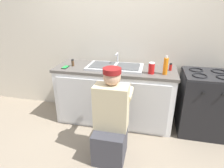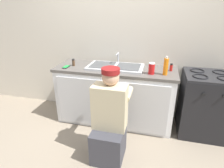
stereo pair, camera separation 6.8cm
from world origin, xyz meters
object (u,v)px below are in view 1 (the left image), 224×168
at_px(cell_phone, 65,67).
at_px(spice_bottle_red, 171,67).
at_px(sink_double_basin, 115,67).
at_px(stove_range, 203,103).
at_px(soap_bottle_orange, 166,66).
at_px(spice_bottle_pepper, 73,63).
at_px(soda_cup_red, 151,68).
at_px(plumber_person, 111,123).

distance_m(cell_phone, spice_bottle_red, 1.50).
xyz_separation_m(sink_double_basin, stove_range, (1.27, -0.00, -0.45)).
bearing_deg(spice_bottle_red, stove_range, -6.14).
height_order(cell_phone, soap_bottle_orange, soap_bottle_orange).
bearing_deg(spice_bottle_pepper, cell_phone, -128.36).
distance_m(stove_range, cell_phone, 2.04).
relative_size(stove_range, spice_bottle_pepper, 8.51).
bearing_deg(sink_double_basin, spice_bottle_pepper, -175.15).
relative_size(soda_cup_red, spice_bottle_pepper, 1.45).
xyz_separation_m(cell_phone, spice_bottle_red, (1.49, 0.20, 0.04)).
bearing_deg(spice_bottle_pepper, soda_cup_red, -4.46).
relative_size(cell_phone, soap_bottle_orange, 0.56).
xyz_separation_m(stove_range, soda_cup_red, (-0.75, -0.14, 0.51)).
height_order(stove_range, cell_phone, stove_range).
bearing_deg(plumber_person, soda_cup_red, 57.98).
bearing_deg(soap_bottle_orange, stove_range, 12.97).
height_order(soda_cup_red, spice_bottle_pepper, soda_cup_red).
bearing_deg(sink_double_basin, soap_bottle_orange, -10.95).
relative_size(sink_double_basin, spice_bottle_red, 7.62).
height_order(stove_range, soda_cup_red, soda_cup_red).
bearing_deg(stove_range, spice_bottle_red, 173.86).
bearing_deg(stove_range, soda_cup_red, -169.34).
bearing_deg(soap_bottle_orange, soda_cup_red, -177.12).
bearing_deg(cell_phone, sink_double_basin, 11.99).
bearing_deg(stove_range, plumber_person, -145.75).
xyz_separation_m(plumber_person, spice_bottle_pepper, (-0.75, 0.74, 0.46)).
relative_size(spice_bottle_red, soap_bottle_orange, 0.42).
bearing_deg(spice_bottle_red, plumber_person, -128.17).
relative_size(plumber_person, spice_bottle_red, 10.52).
relative_size(spice_bottle_red, soda_cup_red, 0.69).
height_order(cell_phone, spice_bottle_red, spice_bottle_red).
bearing_deg(plumber_person, soap_bottle_orange, 48.46).
xyz_separation_m(cell_phone, soap_bottle_orange, (1.41, 0.02, 0.11)).
distance_m(stove_range, plumber_person, 1.40).
relative_size(sink_double_basin, soda_cup_red, 5.26).
height_order(stove_range, soap_bottle_orange, soap_bottle_orange).
height_order(spice_bottle_red, soda_cup_red, soda_cup_red).
height_order(plumber_person, spice_bottle_pepper, plumber_person).
height_order(plumber_person, spice_bottle_red, plumber_person).
bearing_deg(plumber_person, stove_range, 34.25).
xyz_separation_m(sink_double_basin, plumber_person, (0.12, -0.79, -0.43)).
bearing_deg(spice_bottle_red, cell_phone, -172.27).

